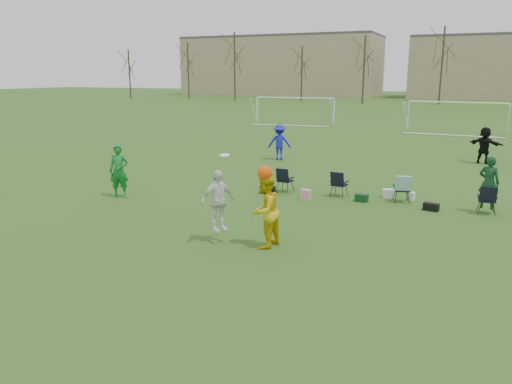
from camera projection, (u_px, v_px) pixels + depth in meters
The scene contains 10 objects.
ground at pixel (218, 266), 12.08m from camera, with size 260.00×260.00×0.00m, color #33591B.
fielder_green_near at pixel (119, 171), 18.64m from camera, with size 0.73×0.48×2.00m, color #15762C.
fielder_blue at pixel (279, 142), 26.82m from camera, with size 1.23×0.71×1.90m, color #1920BC.
fielder_black at pixel (484, 145), 25.73m from camera, with size 1.76×0.56×1.90m, color black.
center_contest at pixel (250, 207), 13.30m from camera, with size 2.23×1.23×2.46m.
sideline_setup at pixel (396, 187), 17.85m from camera, with size 8.38×1.95×1.92m.
goal_left at pixel (295, 103), 45.84m from camera, with size 7.39×0.76×2.46m.
goal_mid at pixel (457, 109), 38.59m from camera, with size 7.40×0.63×2.46m.
tree_line at pixel (442, 70), 73.05m from camera, with size 110.28×3.28×11.40m.
building_row at pixel (489, 66), 93.61m from camera, with size 126.00×16.00×13.00m.
Camera 1 is at (5.41, -10.01, 4.53)m, focal length 35.00 mm.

